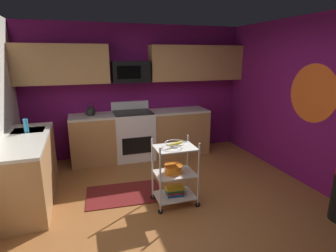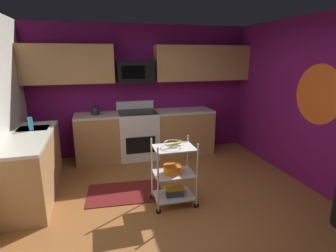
# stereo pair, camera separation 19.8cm
# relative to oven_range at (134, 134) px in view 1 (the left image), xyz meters

# --- Properties ---
(floor) EXTENTS (4.40, 4.80, 0.04)m
(floor) POSITION_rel_oven_range_xyz_m (0.17, -2.10, -0.50)
(floor) COLOR #995B2D
(floor) RESTS_ON ground
(wall_back) EXTENTS (4.52, 0.06, 2.60)m
(wall_back) POSITION_rel_oven_range_xyz_m (0.17, 0.33, 0.82)
(wall_back) COLOR #6B1156
(wall_back) RESTS_ON ground
(wall_right) EXTENTS (0.06, 4.80, 2.60)m
(wall_right) POSITION_rel_oven_range_xyz_m (2.40, -2.10, 0.82)
(wall_right) COLOR #6B1156
(wall_right) RESTS_ON ground
(wall_flower_decal) EXTENTS (0.00, 0.88, 0.88)m
(wall_flower_decal) POSITION_rel_oven_range_xyz_m (2.37, -1.95, 0.97)
(wall_flower_decal) COLOR #E5591E
(counter_run) EXTENTS (3.57, 2.33, 0.92)m
(counter_run) POSITION_rel_oven_range_xyz_m (-0.58, -0.46, -0.01)
(counter_run) COLOR #B27F4C
(counter_run) RESTS_ON ground
(oven_range) EXTENTS (0.76, 0.65, 1.10)m
(oven_range) POSITION_rel_oven_range_xyz_m (0.00, 0.00, 0.00)
(oven_range) COLOR white
(oven_range) RESTS_ON ground
(upper_cabinets) EXTENTS (4.40, 0.33, 0.70)m
(upper_cabinets) POSITION_rel_oven_range_xyz_m (0.21, 0.13, 1.37)
(upper_cabinets) COLOR #B27F4C
(microwave) EXTENTS (0.70, 0.39, 0.40)m
(microwave) POSITION_rel_oven_range_xyz_m (-0.00, 0.10, 1.22)
(microwave) COLOR black
(rolling_cart) EXTENTS (0.60, 0.41, 0.91)m
(rolling_cart) POSITION_rel_oven_range_xyz_m (0.19, -1.92, -0.03)
(rolling_cart) COLOR silver
(rolling_cart) RESTS_ON ground
(fruit_bowl) EXTENTS (0.27, 0.27, 0.07)m
(fruit_bowl) POSITION_rel_oven_range_xyz_m (0.19, -1.92, 0.40)
(fruit_bowl) COLOR silver
(fruit_bowl) RESTS_ON rolling_cart
(mixing_bowl_large) EXTENTS (0.25, 0.25, 0.11)m
(mixing_bowl_large) POSITION_rel_oven_range_xyz_m (0.17, -1.92, 0.04)
(mixing_bowl_large) COLOR orange
(mixing_bowl_large) RESTS_ON rolling_cart
(book_stack) EXTENTS (0.26, 0.19, 0.12)m
(book_stack) POSITION_rel_oven_range_xyz_m (0.19, -1.92, -0.29)
(book_stack) COLOR #1E4C8C
(book_stack) RESTS_ON rolling_cart
(kettle) EXTENTS (0.21, 0.18, 0.26)m
(kettle) POSITION_rel_oven_range_xyz_m (-0.79, -0.00, 0.52)
(kettle) COLOR black
(kettle) RESTS_ON counter_run
(dish_soap_bottle) EXTENTS (0.06, 0.06, 0.20)m
(dish_soap_bottle) POSITION_rel_oven_range_xyz_m (-1.73, -0.89, 0.54)
(dish_soap_bottle) COLOR #2D8CBF
(dish_soap_bottle) RESTS_ON counter_run
(floor_rug) EXTENTS (1.15, 0.78, 0.01)m
(floor_rug) POSITION_rel_oven_range_xyz_m (-0.44, -1.45, -0.47)
(floor_rug) COLOR maroon
(floor_rug) RESTS_ON ground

